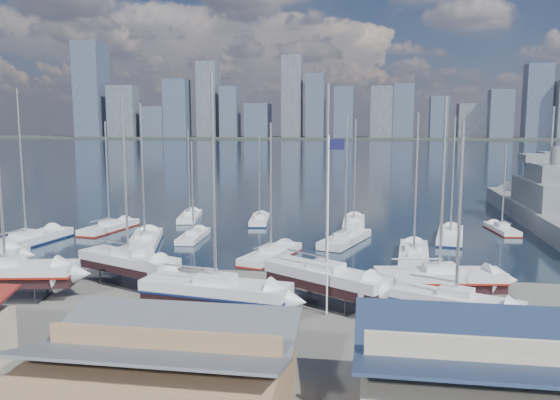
# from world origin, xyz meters

# --- Properties ---
(ground) EXTENTS (1400.00, 1400.00, 0.00)m
(ground) POSITION_xyz_m (0.00, -10.00, 0.00)
(ground) COLOR #605E59
(ground) RESTS_ON ground
(water) EXTENTS (1400.00, 600.00, 0.40)m
(water) POSITION_xyz_m (0.00, 300.00, -0.15)
(water) COLOR #1B283F
(water) RESTS_ON ground
(far_shore) EXTENTS (1400.00, 80.00, 2.20)m
(far_shore) POSITION_xyz_m (0.00, 560.00, 1.10)
(far_shore) COLOR #2D332D
(far_shore) RESTS_ON ground
(skyline) EXTENTS (639.14, 43.80, 107.69)m
(skyline) POSITION_xyz_m (-7.83, 553.76, 39.09)
(skyline) COLOR #475166
(skyline) RESTS_ON far_shore
(shed_grey) EXTENTS (12.60, 8.40, 4.17)m
(shed_grey) POSITION_xyz_m (0.00, -26.00, 2.15)
(shed_grey) COLOR #8C6B4C
(shed_grey) RESTS_ON ground
(shed_blue) EXTENTS (13.65, 9.45, 4.71)m
(shed_blue) POSITION_xyz_m (16.00, -26.00, 2.42)
(shed_blue) COLOR #BFB293
(shed_blue) RESTS_ON ground
(sailboat_cradle_1) EXTENTS (11.35, 4.98, 17.61)m
(sailboat_cradle_1) POSITION_xyz_m (-18.84, -11.49, 2.15)
(sailboat_cradle_1) COLOR #2D2D33
(sailboat_cradle_1) RESTS_ON ground
(sailboat_cradle_2) EXTENTS (10.22, 6.60, 16.23)m
(sailboat_cradle_2) POSITION_xyz_m (-10.80, -6.22, 2.09)
(sailboat_cradle_2) COLOR #2D2D33
(sailboat_cradle_2) RESTS_ON ground
(sailboat_cradle_3) EXTENTS (11.23, 4.76, 17.47)m
(sailboat_cradle_3) POSITION_xyz_m (-0.84, -13.71, 2.15)
(sailboat_cradle_3) COLOR #2D2D33
(sailboat_cradle_3) RESTS_ON ground
(sailboat_cradle_4) EXTENTS (10.37, 8.13, 16.98)m
(sailboat_cradle_4) POSITION_xyz_m (6.67, -8.75, 2.13)
(sailboat_cradle_4) COLOR #2D2D33
(sailboat_cradle_4) RESTS_ON ground
(sailboat_cradle_5) EXTENTS (8.91, 5.91, 14.21)m
(sailboat_cradle_5) POSITION_xyz_m (15.73, -13.17, 1.98)
(sailboat_cradle_5) COLOR #2D2D33
(sailboat_cradle_5) RESTS_ON ground
(sailboat_cradle_6) EXTENTS (10.22, 4.27, 16.02)m
(sailboat_cradle_6) POSITION_xyz_m (15.38, -7.56, 2.07)
(sailboat_cradle_6) COLOR #2D2D33
(sailboat_cradle_6) RESTS_ON ground
(sailboat_moored_0) EXTENTS (5.19, 13.03, 18.94)m
(sailboat_moored_0) POSITION_xyz_m (-29.59, 7.16, 0.31)
(sailboat_moored_0) COLOR black
(sailboat_moored_0) RESTS_ON water
(sailboat_moored_1) EXTENTS (4.45, 10.49, 15.19)m
(sailboat_moored_1) POSITION_xyz_m (-24.10, 17.07, 0.31)
(sailboat_moored_1) COLOR black
(sailboat_moored_1) RESTS_ON water
(sailboat_moored_2) EXTENTS (4.28, 9.65, 14.09)m
(sailboat_moored_2) POSITION_xyz_m (-16.25, 27.16, 0.32)
(sailboat_moored_2) COLOR black
(sailboat_moored_2) RESTS_ON water
(sailboat_moored_3) EXTENTS (6.30, 11.95, 17.21)m
(sailboat_moored_3) POSITION_xyz_m (-15.79, 9.19, 0.31)
(sailboat_moored_3) COLOR black
(sailboat_moored_3) RESTS_ON water
(sailboat_moored_4) EXTENTS (2.77, 8.48, 12.64)m
(sailboat_moored_4) POSITION_xyz_m (-11.26, 13.37, 0.32)
(sailboat_moored_4) COLOR black
(sailboat_moored_4) RESTS_ON water
(sailboat_moored_5) EXTENTS (3.49, 9.05, 13.19)m
(sailboat_moored_5) POSITION_xyz_m (-5.45, 26.18, 0.31)
(sailboat_moored_5) COLOR black
(sailboat_moored_5) RESTS_ON water
(sailboat_moored_6) EXTENTS (5.60, 10.34, 14.89)m
(sailboat_moored_6) POSITION_xyz_m (-0.12, 5.18, 0.31)
(sailboat_moored_6) COLOR black
(sailboat_moored_6) RESTS_ON water
(sailboat_moored_7) EXTENTS (6.21, 10.97, 15.98)m
(sailboat_moored_7) POSITION_xyz_m (7.32, 14.00, 0.32)
(sailboat_moored_7) COLOR black
(sailboat_moored_7) RESTS_ON water
(sailboat_moored_8) EXTENTS (2.95, 10.39, 15.52)m
(sailboat_moored_8) POSITION_xyz_m (8.10, 25.33, 0.31)
(sailboat_moored_8) COLOR black
(sailboat_moored_8) RESTS_ON water
(sailboat_moored_9) EXTENTS (3.84, 10.77, 15.94)m
(sailboat_moored_9) POSITION_xyz_m (14.74, 7.54, 0.32)
(sailboat_moored_9) COLOR black
(sailboat_moored_9) RESTS_ON water
(sailboat_moored_10) EXTENTS (4.71, 10.86, 15.72)m
(sailboat_moored_10) POSITION_xyz_m (20.04, 18.28, 0.31)
(sailboat_moored_10) COLOR black
(sailboat_moored_10) RESTS_ON water
(sailboat_moored_11) EXTENTS (3.24, 8.36, 12.18)m
(sailboat_moored_11) POSITION_xyz_m (27.46, 24.29, 0.31)
(sailboat_moored_11) COLOR black
(sailboat_moored_11) RESTS_ON water
(naval_ship_east) EXTENTS (8.74, 48.17, 18.32)m
(naval_ship_east) POSITION_xyz_m (35.25, 31.61, 1.67)
(naval_ship_east) COLOR slate
(naval_ship_east) RESTS_ON water
(car_b) EXTENTS (5.05, 2.66, 1.58)m
(car_b) POSITION_xyz_m (-5.06, -21.42, 0.79)
(car_b) COLOR gray
(car_b) RESTS_ON ground
(car_c) EXTENTS (2.58, 5.15, 1.40)m
(car_c) POSITION_xyz_m (0.35, -20.00, 0.70)
(car_c) COLOR gray
(car_c) RESTS_ON ground
(car_d) EXTENTS (2.75, 4.80, 1.31)m
(car_d) POSITION_xyz_m (12.92, -21.81, 0.66)
(car_d) COLOR gray
(car_d) RESTS_ON ground
(flagpole) EXTENTS (1.16, 0.12, 13.25)m
(flagpole) POSITION_xyz_m (7.01, -11.18, 7.71)
(flagpole) COLOR white
(flagpole) RESTS_ON ground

